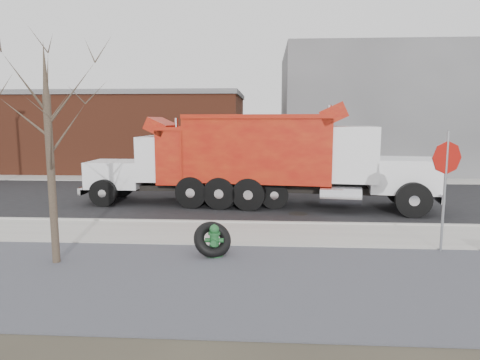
# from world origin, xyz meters

# --- Properties ---
(ground) EXTENTS (120.00, 120.00, 0.00)m
(ground) POSITION_xyz_m (0.00, 0.00, 0.00)
(ground) COLOR #383328
(ground) RESTS_ON ground
(gravel_verge) EXTENTS (60.00, 5.00, 0.03)m
(gravel_verge) POSITION_xyz_m (0.00, -3.50, 0.01)
(gravel_verge) COLOR slate
(gravel_verge) RESTS_ON ground
(sidewalk) EXTENTS (60.00, 2.50, 0.06)m
(sidewalk) POSITION_xyz_m (0.00, 0.25, 0.03)
(sidewalk) COLOR #9E9B93
(sidewalk) RESTS_ON ground
(curb) EXTENTS (60.00, 0.15, 0.11)m
(curb) POSITION_xyz_m (0.00, 1.55, 0.06)
(curb) COLOR #9E9B93
(curb) RESTS_ON ground
(road) EXTENTS (60.00, 9.40, 0.02)m
(road) POSITION_xyz_m (0.00, 6.30, 0.01)
(road) COLOR black
(road) RESTS_ON ground
(far_sidewalk) EXTENTS (60.00, 2.00, 0.06)m
(far_sidewalk) POSITION_xyz_m (0.00, 12.00, 0.03)
(far_sidewalk) COLOR #9E9B93
(far_sidewalk) RESTS_ON ground
(building_grey) EXTENTS (12.00, 10.00, 8.00)m
(building_grey) POSITION_xyz_m (9.00, 18.00, 4.00)
(building_grey) COLOR gray
(building_grey) RESTS_ON ground
(building_brick) EXTENTS (20.20, 8.20, 5.30)m
(building_brick) POSITION_xyz_m (-10.00, 17.00, 2.65)
(building_brick) COLOR brown
(building_brick) RESTS_ON ground
(bare_tree) EXTENTS (3.20, 3.20, 5.20)m
(bare_tree) POSITION_xyz_m (-3.20, -2.60, 3.30)
(bare_tree) COLOR #382D23
(bare_tree) RESTS_ON ground
(fire_hydrant) EXTENTS (0.46, 0.45, 0.84)m
(fire_hydrant) POSITION_xyz_m (0.54, -1.88, 0.38)
(fire_hydrant) COLOR #25612F
(fire_hydrant) RESTS_ON ground
(truck_tire) EXTENTS (1.23, 1.15, 0.94)m
(truck_tire) POSITION_xyz_m (0.49, -1.81, 0.43)
(truck_tire) COLOR black
(truck_tire) RESTS_ON ground
(stop_sign) EXTENTS (0.83, 0.27, 3.15)m
(stop_sign) POSITION_xyz_m (6.40, -1.10, 2.12)
(stop_sign) COLOR gray
(stop_sign) RESTS_ON ground
(dump_truck_red_a) EXTENTS (10.16, 3.94, 4.01)m
(dump_truck_red_a) POSITION_xyz_m (2.91, 4.64, 2.03)
(dump_truck_red_a) COLOR black
(dump_truck_red_a) RESTS_ON ground
(dump_truck_red_b) EXTENTS (8.22, 2.41, 3.48)m
(dump_truck_red_b) POSITION_xyz_m (-1.05, 5.11, 1.77)
(dump_truck_red_b) COLOR black
(dump_truck_red_b) RESTS_ON ground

